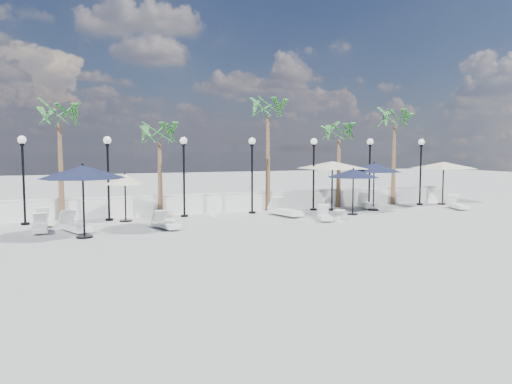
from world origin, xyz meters
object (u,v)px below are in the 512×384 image
object	(u,v)px
parasol_cream_sq_b	(444,162)
lounger_1	(75,226)
lounger_7	(457,205)
parasol_cream_small	(125,180)
lounger_5	(325,216)
parasol_cream_sq_a	(332,162)
lounger_6	(367,204)
parasol_navy_mid	(374,168)
lounger_2	(45,220)
lounger_0	(40,227)
lounger_3	(166,224)
lounger_4	(285,211)
parasol_navy_right	(353,173)
parasol_navy_left	(83,172)

from	to	relation	value
parasol_cream_sq_b	lounger_1	bearing A→B (deg)	-172.96
lounger_7	parasol_cream_small	world-z (taller)	parasol_cream_small
lounger_5	parasol_cream_sq_a	xyz separation A→B (m)	(2.27, 3.30, 2.39)
lounger_6	parasol_navy_mid	bearing A→B (deg)	-83.52
lounger_2	parasol_cream_sq_a	size ratio (longest dim) A/B	0.32
lounger_0	lounger_2	world-z (taller)	lounger_2
lounger_3	parasol_cream_sq_a	world-z (taller)	parasol_cream_sq_a
lounger_3	parasol_cream_sq_b	distance (m)	17.37
lounger_2	lounger_4	xyz separation A→B (m)	(10.80, -1.10, 0.05)
lounger_6	parasol_cream_sq_a	bearing A→B (deg)	-159.88
lounger_5	lounger_0	bearing A→B (deg)	-164.59
lounger_0	parasol_cream_small	size ratio (longest dim) A/B	0.79
lounger_2	lounger_7	size ratio (longest dim) A/B	0.96
lounger_0	parasol_cream_sq_b	distance (m)	21.95
lounger_4	parasol_navy_right	world-z (taller)	parasol_navy_right
lounger_2	parasol_cream_small	bearing A→B (deg)	-9.65
lounger_1	lounger_5	world-z (taller)	lounger_1
lounger_0	parasol_cream_small	bearing A→B (deg)	27.03
lounger_7	parasol_navy_right	bearing A→B (deg)	-161.99
lounger_7	lounger_4	bearing A→B (deg)	-165.59
lounger_1	lounger_5	bearing A→B (deg)	-24.97
parasol_navy_left	parasol_cream_small	bearing A→B (deg)	62.44
parasol_cream_sq_a	parasol_cream_small	size ratio (longest dim) A/B	2.60
lounger_6	lounger_4	bearing A→B (deg)	-146.99
lounger_0	lounger_3	xyz separation A→B (m)	(4.78, -0.97, -0.00)
lounger_0	parasol_cream_sq_b	world-z (taller)	parasol_cream_sq_b
parasol_navy_left	parasol_navy_right	distance (m)	12.89
lounger_0	lounger_1	bearing A→B (deg)	-19.92
parasol_cream_sq_b	parasol_navy_right	bearing A→B (deg)	-164.87
lounger_6	parasol_navy_mid	xyz separation A→B (m)	(-0.21, -0.91, 2.02)
lounger_3	lounger_6	xyz separation A→B (m)	(11.73, 3.07, 0.03)
lounger_1	parasol_navy_left	world-z (taller)	parasol_navy_left
parasol_cream_sq_b	parasol_cream_small	size ratio (longest dim) A/B	2.45
lounger_0	parasol_navy_mid	world-z (taller)	parasol_navy_mid
lounger_1	lounger_2	size ratio (longest dim) A/B	1.15
lounger_5	lounger_1	bearing A→B (deg)	-162.90
parasol_cream_sq_a	lounger_2	bearing A→B (deg)	-179.15
parasol_cream_sq_b	lounger_2	bearing A→B (deg)	-179.45
lounger_2	parasol_navy_left	world-z (taller)	parasol_navy_left
lounger_3	lounger_7	world-z (taller)	lounger_7
parasol_navy_right	parasol_cream_small	xyz separation A→B (m)	(-10.81, 1.76, -0.18)
lounger_2	lounger_0	bearing A→B (deg)	-102.55
lounger_1	parasol_navy_right	xyz separation A→B (m)	(13.03, 0.52, 1.81)
lounger_3	lounger_5	size ratio (longest dim) A/B	1.04
lounger_1	lounger_7	world-z (taller)	lounger_1
parasol_navy_right	parasol_navy_left	bearing A→B (deg)	-171.40
lounger_3	parasol_navy_left	world-z (taller)	parasol_navy_left
lounger_3	parasol_cream_sq_a	xyz separation A→B (m)	(9.50, 3.05, 2.38)
lounger_1	parasol_cream_sq_b	distance (m)	20.72
lounger_3	lounger_2	bearing A→B (deg)	132.26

